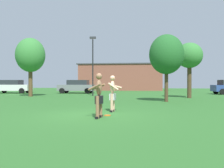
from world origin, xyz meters
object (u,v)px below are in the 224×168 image
car_gray_mid_lot (77,86)px  lamp_post (93,60)px  player_with_cap (113,92)px  frisbee (107,115)px  tree_behind_players (30,55)px  player_in_black (99,94)px  car_white_near_post (12,86)px  tree_near_building (166,55)px  tree_right_field (189,56)px

car_gray_mid_lot → lamp_post: lamp_post is taller
player_with_cap → frisbee: (-0.05, -1.31, -0.93)m
car_gray_mid_lot → tree_behind_players: bearing=-111.6°
player_in_black → car_gray_mid_lot: (-6.20, 18.79, -0.10)m
frisbee → lamp_post: (-3.51, 13.47, 3.55)m
frisbee → car_white_near_post: bearing=129.5°
frisbee → tree_near_building: (3.06, 7.29, 3.27)m
tree_near_building → frisbee: bearing=-112.8°
player_with_cap → tree_near_building: 7.08m
player_in_black → tree_behind_players: bearing=125.9°
tree_right_field → player_with_cap: bearing=-117.8°
player_with_cap → tree_behind_players: 13.97m
car_white_near_post → lamp_post: lamp_post is taller
lamp_post → tree_near_building: size_ratio=1.24×
player_with_cap → lamp_post: (-3.56, 12.15, 2.63)m
tree_right_field → tree_near_building: size_ratio=1.01×
lamp_post → car_white_near_post: bearing=161.0°
lamp_post → tree_behind_players: size_ratio=1.06×
car_white_near_post → lamp_post: (10.64, -3.67, 2.74)m
frisbee → car_gray_mid_lot: size_ratio=0.07×
player_with_cap → player_in_black: (-0.28, -2.00, -0.02)m
tree_right_field → tree_behind_players: 14.40m
frisbee → tree_right_field: bearing=64.8°
car_gray_mid_lot → tree_near_building: size_ratio=0.93×
tree_right_field → tree_behind_players: size_ratio=0.86×
car_gray_mid_lot → tree_behind_players: size_ratio=0.79×
frisbee → player_with_cap: bearing=87.7°
car_gray_mid_lot → player_with_cap: bearing=-68.9°
player_in_black → frisbee: 1.16m
car_gray_mid_lot → frisbee: bearing=-70.4°
car_white_near_post → tree_right_field: tree_right_field is taller
player_with_cap → car_white_near_post: (-14.20, 15.83, -0.11)m
tree_behind_players → tree_near_building: size_ratio=1.17×
player_in_black → lamp_post: size_ratio=0.30×
car_white_near_post → car_gray_mid_lot: size_ratio=1.02×
lamp_post → frisbee: bearing=-75.4°
player_in_black → car_gray_mid_lot: 19.78m
player_with_cap → player_in_black: size_ratio=0.98×
frisbee → lamp_post: size_ratio=0.05×
lamp_post → tree_near_building: lamp_post is taller
car_white_near_post → player_in_black: bearing=-52.0°
frisbee → car_gray_mid_lot: bearing=109.6°
tree_near_building → car_white_near_post: bearing=150.2°
lamp_post → tree_near_building: bearing=-43.3°
player_with_cap → tree_near_building: bearing=63.3°
player_with_cap → car_white_near_post: bearing=131.9°
car_white_near_post → car_gray_mid_lot: same height
player_in_black → car_white_near_post: player_in_black is taller
player_with_cap → lamp_post: bearing=106.3°
lamp_post → tree_behind_players: lamp_post is taller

